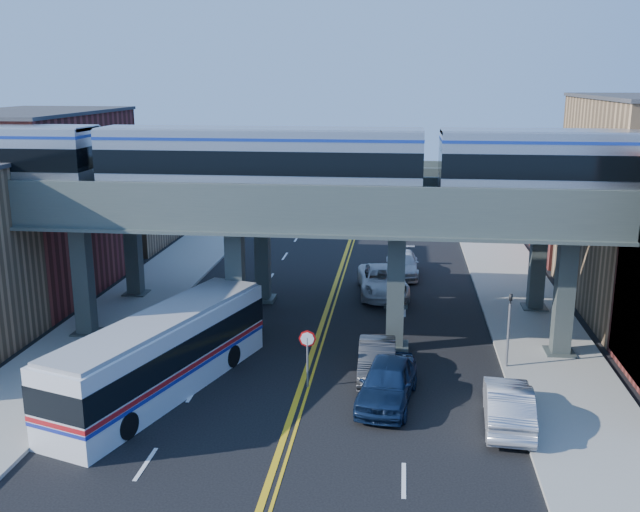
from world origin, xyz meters
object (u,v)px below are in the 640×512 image
Objects in this scene: transit_bus at (163,355)px; stop_sign at (307,349)px; car_lane_a at (387,382)px; car_lane_c at (383,281)px; car_lane_b at (377,360)px; transit_train at (260,161)px; car_lane_d at (402,264)px; car_parked_curb at (508,405)px; traffic_signal at (509,322)px.

stop_sign is at bearing -61.92° from transit_bus.
car_lane_a is 15.23m from car_lane_c.
car_lane_c is at bearing 89.14° from car_lane_b.
transit_train reaches higher than transit_bus.
transit_train reaches higher than car_lane_d.
car_parked_curb is at bearing -77.89° from transit_bus.
car_lane_a is at bearing -80.14° from car_lane_b.
stop_sign is 0.42× the size of car_lane_c.
stop_sign is 6.19m from transit_bus.
traffic_signal reaches higher than car_lane_d.
car_lane_c is at bearing 78.62° from stop_sign.
car_lane_a is at bearing -43.62° from transit_train.
car_lane_d is at bearing 77.93° from stop_sign.
stop_sign is 0.64× the size of traffic_signal.
stop_sign is at bearing -108.10° from car_lane_c.
transit_train is 9.48× the size of car_parked_curb.
transit_train reaches higher than car_lane_c.
car_lane_a is 19.86m from car_lane_d.
car_lane_d is at bearing 69.10° from car_lane_c.
traffic_signal is 0.32× the size of transit_bus.
transit_train is at bearing -117.80° from car_lane_d.
car_lane_b reaches higher than car_lane_d.
car_lane_d is (4.01, 18.76, -0.98)m from stop_sign.
transit_train is 7.69× the size of car_lane_c.
stop_sign is 3.48m from car_lane_b.
traffic_signal is at bearing 12.41° from car_lane_b.
transit_train is at bearing 170.39° from traffic_signal.
car_lane_a is (3.48, -1.09, -0.86)m from stop_sign.
car_parked_curb is (14.29, -1.43, -0.83)m from transit_bus.
transit_train is 12.18m from car_lane_a.
transit_bus is 17.67m from car_lane_c.
car_lane_d is at bearing 85.11° from car_lane_b.
car_lane_c is (-0.12, 12.59, 0.08)m from car_lane_b.
car_lane_b is at bearing -94.60° from car_lane_d.
car_lane_c is at bearing -68.08° from car_parked_curb.
traffic_signal is 15.55m from transit_bus.
stop_sign is at bearing -59.80° from transit_train.
transit_train is 11.66× the size of traffic_signal.
traffic_signal reaches higher than stop_sign.
traffic_signal is 0.86× the size of car_lane_b.
car_lane_c is (-6.06, 11.13, -1.44)m from traffic_signal.
transit_bus is (-14.99, -4.10, -0.64)m from traffic_signal.
car_lane_c is 1.16× the size of car_lane_d.
transit_train reaches higher than traffic_signal.
car_parked_curb is (-0.70, -5.53, -1.47)m from traffic_signal.
car_lane_b is 12.59m from car_lane_c.
transit_train is at bearing -128.95° from car_lane_c.
car_lane_a is at bearing -72.11° from transit_bus.
transit_bus is 9.60m from car_lane_a.
car_lane_c reaches higher than car_parked_curb.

